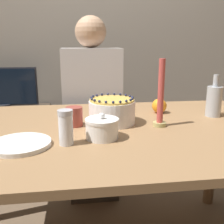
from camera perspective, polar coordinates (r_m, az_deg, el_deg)
wall_behind at (r=2.52m, az=-4.16°, el=19.33°), size 8.00×0.05×2.60m
dining_table at (r=1.21m, az=0.76°, el=-7.72°), size 1.58×1.00×0.72m
cake at (r=1.22m, az=0.00°, el=0.19°), size 0.22×0.22×0.13m
sugar_bowl at (r=1.03m, az=-2.20°, el=-3.57°), size 0.13×0.13×0.10m
sugar_shaker at (r=0.97m, az=-10.04°, el=-3.28°), size 0.06×0.06×0.13m
plate_stack at (r=1.02m, az=-19.37°, el=-6.60°), size 0.22×0.22×0.02m
candle at (r=1.18m, az=10.53°, el=2.77°), size 0.06×0.06×0.30m
bottle at (r=1.44m, az=21.31°, el=2.34°), size 0.08×0.08×0.21m
cup at (r=1.20m, az=-8.20°, el=-0.96°), size 0.08×0.08×0.09m
orange_fruit_0 at (r=1.44m, az=10.25°, el=1.34°), size 0.08×0.08×0.08m
person_man_blue_shirt at (r=1.88m, az=-4.29°, el=-1.90°), size 0.40×0.34×1.27m
side_cabinet at (r=2.44m, az=-21.57°, el=-5.91°), size 0.70×0.47×0.55m
tv_monitor at (r=2.33m, az=-22.60°, el=4.84°), size 0.55×0.10×0.35m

